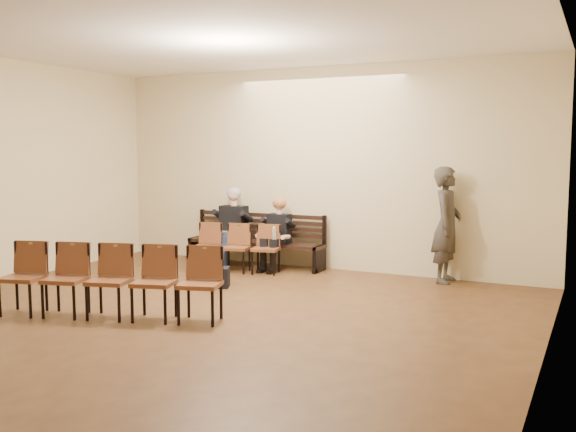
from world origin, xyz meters
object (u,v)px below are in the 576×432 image
Objects in this scene: chair_row_back at (109,281)px; water_bottle at (274,240)px; seated_man at (231,226)px; bag at (215,277)px; passerby at (447,216)px; laptop at (227,235)px; seated_woman at (277,237)px; chair_row_front at (236,248)px; bench at (255,253)px.

water_bottle is at bearing 65.43° from chair_row_back.
seated_man is 6.33× the size of water_bottle.
passerby reaches higher than bag.
laptop is at bearing 95.27° from passerby.
seated_woman is 0.76× the size of chair_row_front.
laptop is at bearing -171.19° from seated_woman.
bag is (-0.17, -1.70, -0.41)m from seated_woman.
passerby reaches higher than seated_man.
bench is 0.92× the size of chair_row_back.
seated_woman is 2.93m from passerby.
seated_man is at bearing 93.12° from passerby.
chair_row_back is at bearing 140.63° from passerby.
seated_woman is at bearing 94.18° from passerby.
water_bottle is at bearing 78.90° from bag.
water_bottle is (0.61, -0.42, 0.34)m from bench.
seated_woman is (0.92, 0.00, -0.14)m from seated_man.
water_bottle is at bearing -34.68° from bench.
laptop is at bearing 171.43° from water_bottle.
bag is 2.12m from chair_row_back.
bag is 0.28× the size of chair_row_front.
passerby is at bearing 3.31° from seated_man.
bag is 3.72m from passerby.
water_bottle is 3.52m from chair_row_back.
bag is (0.76, -1.56, -0.41)m from laptop.
water_bottle is (1.03, -0.30, -0.14)m from seated_man.
laptop is (-0.43, -0.26, 0.34)m from bench.
bench is at bearing 76.98° from chair_row_front.
chair_row_back is (0.54, -3.79, -0.24)m from seated_man.
laptop reaches higher than bench.
seated_woman is 5.07× the size of water_bottle.
passerby is at bearing 34.23° from chair_row_back.
chair_row_front is at bearing -51.84° from seated_man.
chair_row_front is at bearing 106.10° from bag.
passerby is at bearing 32.22° from bag.
seated_man is 3.83m from chair_row_back.
bag is 0.15× the size of chair_row_back.
seated_woman is 0.54× the size of passerby.
chair_row_front is (-0.01, -0.65, 0.19)m from bench.
passerby is (3.38, 0.10, 0.82)m from bench.
chair_row_front reaches higher than bag.
seated_woman is at bearing 109.69° from water_bottle.
seated_man is 0.93m from seated_woman.
bench is 11.69× the size of water_bottle.
water_bottle is 0.11× the size of passerby.
passerby is at bearing 1.69° from bench.
chair_row_front is (-0.51, -0.53, -0.15)m from seated_woman.
passerby is (3.81, 0.36, 0.48)m from laptop.
seated_man is at bearing 81.55° from chair_row_back.
seated_woman is 0.75m from chair_row_front.
chair_row_back is at bearing -86.00° from laptop.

